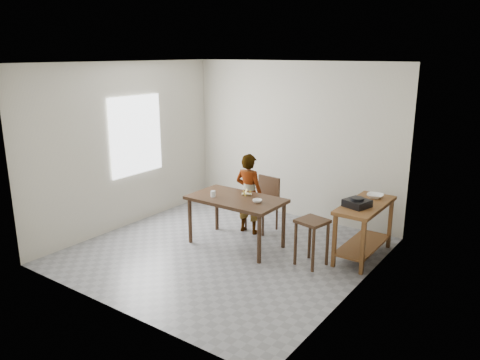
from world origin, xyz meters
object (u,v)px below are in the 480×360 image
Objects in this scene: stool at (311,242)px; child at (249,194)px; prep_counter at (364,230)px; dining_chair at (261,205)px; dining_table at (236,221)px.

child is at bearing 159.77° from stool.
dining_chair is at bearing 178.54° from prep_counter.
child is (-0.14, 0.55, 0.28)m from dining_table.
dining_table is 1.07× the size of child.
stool is (1.24, 0.04, -0.05)m from dining_table.
dining_table is 2.13× the size of stool.
dining_chair is (-1.75, 0.04, 0.04)m from prep_counter.
dining_chair reaches higher than dining_table.
dining_table is at bearing 102.89° from child.
dining_chair is 1.33× the size of stool.
dining_chair is 1.46m from stool.
child reaches higher than stool.
prep_counter reaches higher than stool.
dining_table is 0.63m from child.
prep_counter is 0.82m from stool.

